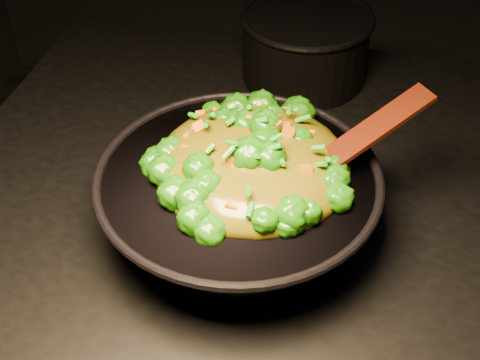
% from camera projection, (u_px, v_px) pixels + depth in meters
% --- Properties ---
extents(stovetop, '(1.20, 0.90, 0.90)m').
position_uv_depth(stovetop, '(305.00, 360.00, 1.33)').
color(stovetop, black).
rests_on(stovetop, ground).
extents(wok, '(0.43, 0.43, 0.11)m').
position_uv_depth(wok, '(238.00, 205.00, 0.93)').
color(wok, black).
rests_on(wok, stovetop).
extents(stir_fry, '(0.31, 0.31, 0.09)m').
position_uv_depth(stir_fry, '(253.00, 142.00, 0.88)').
color(stir_fry, '#1B6006').
rests_on(stir_fry, wok).
extents(spatula, '(0.20, 0.19, 0.10)m').
position_uv_depth(spatula, '(351.00, 145.00, 0.88)').
color(spatula, '#3E1609').
rests_on(spatula, wok).
extents(back_pot, '(0.26, 0.26, 0.13)m').
position_uv_depth(back_pot, '(305.00, 46.00, 1.23)').
color(back_pot, black).
rests_on(back_pot, stovetop).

